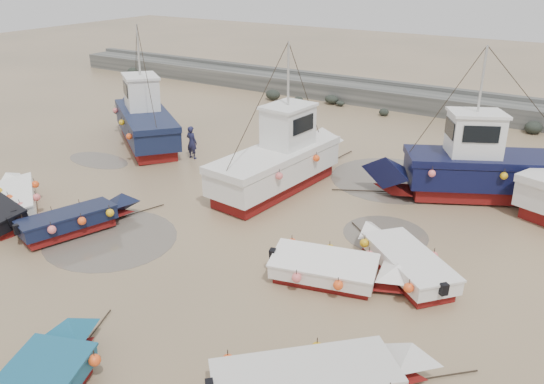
{
  "coord_description": "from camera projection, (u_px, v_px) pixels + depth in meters",
  "views": [
    {
      "loc": [
        10.4,
        -12.52,
        9.34
      ],
      "look_at": [
        1.0,
        2.73,
        1.4
      ],
      "focal_mm": 35.0,
      "sensor_mm": 36.0,
      "label": 1
    }
  ],
  "objects": [
    {
      "name": "ground",
      "position": [
        207.0,
        249.0,
        18.52
      ],
      "size": [
        120.0,
        120.0,
        0.0
      ],
      "primitive_type": "plane",
      "color": "tan",
      "rests_on": "ground"
    },
    {
      "name": "seawall",
      "position": [
        411.0,
        100.0,
        35.35
      ],
      "size": [
        60.0,
        4.92,
        1.5
      ],
      "color": "slate",
      "rests_on": "ground"
    },
    {
      "name": "puddle_a",
      "position": [
        111.0,
        238.0,
        19.25
      ],
      "size": [
        4.88,
        4.88,
        0.01
      ],
      "primitive_type": "cylinder",
      "color": "#5D554A",
      "rests_on": "ground"
    },
    {
      "name": "puddle_b",
      "position": [
        385.0,
        234.0,
        19.53
      ],
      "size": [
        3.13,
        3.13,
        0.01
      ],
      "primitive_type": "cylinder",
      "color": "#5D554A",
      "rests_on": "ground"
    },
    {
      "name": "puddle_c",
      "position": [
        98.0,
        160.0,
        26.65
      ],
      "size": [
        3.64,
        3.64,
        0.01
      ],
      "primitive_type": "cylinder",
      "color": "#5D554A",
      "rests_on": "ground"
    },
    {
      "name": "puddle_d",
      "position": [
        392.0,
        179.0,
        24.41
      ],
      "size": [
        5.6,
        5.6,
        0.01
      ],
      "primitive_type": "cylinder",
      "color": "#5D554A",
      "rests_on": "ground"
    },
    {
      "name": "dinghy_0",
      "position": [
        19.0,
        195.0,
        21.43
      ],
      "size": [
        5.23,
        3.88,
        1.43
      ],
      "rotation": [
        0.0,
        0.0,
        0.97
      ],
      "color": "maroon",
      "rests_on": "ground"
    },
    {
      "name": "dinghy_1",
      "position": [
        78.0,
        217.0,
        19.56
      ],
      "size": [
        2.87,
        5.5,
        1.43
      ],
      "rotation": [
        0.0,
        0.0,
        -0.34
      ],
      "color": "maroon",
      "rests_on": "ground"
    },
    {
      "name": "dinghy_3",
      "position": [
        321.0,
        379.0,
        12.1
      ],
      "size": [
        5.34,
        5.07,
        1.43
      ],
      "rotation": [
        0.0,
        0.0,
        -0.82
      ],
      "color": "maroon",
      "rests_on": "ground"
    },
    {
      "name": "dinghy_5",
      "position": [
        336.0,
        268.0,
        16.4
      ],
      "size": [
        5.45,
        2.4,
        1.43
      ],
      "rotation": [
        0.0,
        0.0,
        -1.34
      ],
      "color": "maroon",
      "rests_on": "ground"
    },
    {
      "name": "dinghy_6",
      "position": [
        402.0,
        257.0,
        16.99
      ],
      "size": [
        4.89,
        4.3,
        1.43
      ],
      "rotation": [
        0.0,
        0.0,
        0.87
      ],
      "color": "maroon",
      "rests_on": "ground"
    },
    {
      "name": "cabin_boat_0",
      "position": [
        143.0,
        119.0,
        28.71
      ],
      "size": [
        8.55,
        6.66,
        6.22
      ],
      "rotation": [
        0.0,
        0.0,
        0.94
      ],
      "color": "maroon",
      "rests_on": "ground"
    },
    {
      "name": "cabin_boat_1",
      "position": [
        284.0,
        158.0,
        23.08
      ],
      "size": [
        3.38,
        9.84,
        6.22
      ],
      "rotation": [
        0.0,
        0.0,
        -0.12
      ],
      "color": "maroon",
      "rests_on": "ground"
    },
    {
      "name": "cabin_boat_2",
      "position": [
        478.0,
        167.0,
        22.12
      ],
      "size": [
        9.76,
        5.98,
        6.22
      ],
      "rotation": [
        0.0,
        0.0,
        2.03
      ],
      "color": "maroon",
      "rests_on": "ground"
    },
    {
      "name": "person",
      "position": [
        193.0,
        158.0,
        26.96
      ],
      "size": [
        0.63,
        0.43,
        1.69
      ],
      "primitive_type": "imported",
      "rotation": [
        0.0,
        0.0,
        3.1
      ],
      "color": "#1C1E3E",
      "rests_on": "ground"
    }
  ]
}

